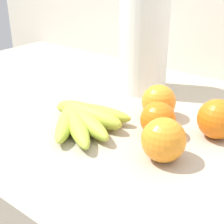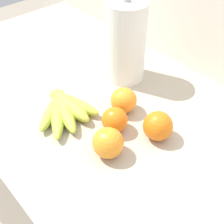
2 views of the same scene
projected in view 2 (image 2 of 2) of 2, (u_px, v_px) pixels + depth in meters
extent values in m
cube|color=silver|center=(219.00, 133.00, 1.07)|extent=(2.16, 0.06, 1.30)
ellipsoid|color=#B0C33F|center=(53.00, 110.00, 0.82)|extent=(0.12, 0.16, 0.03)
ellipsoid|color=#ABC43F|center=(58.00, 112.00, 0.82)|extent=(0.19, 0.14, 0.04)
ellipsoid|color=#ABBE3F|center=(64.00, 110.00, 0.82)|extent=(0.19, 0.10, 0.04)
ellipsoid|color=#B5C13F|center=(69.00, 105.00, 0.83)|extent=(0.17, 0.05, 0.04)
ellipsoid|color=#B3C63F|center=(73.00, 103.00, 0.84)|extent=(0.17, 0.08, 0.04)
sphere|color=orange|center=(108.00, 143.00, 0.71)|extent=(0.07, 0.07, 0.07)
sphere|color=orange|center=(124.00, 100.00, 0.82)|extent=(0.07, 0.07, 0.07)
sphere|color=orange|center=(158.00, 126.00, 0.75)|extent=(0.07, 0.07, 0.07)
sphere|color=orange|center=(115.00, 120.00, 0.77)|extent=(0.07, 0.07, 0.07)
cylinder|color=white|center=(126.00, 42.00, 0.89)|extent=(0.12, 0.12, 0.24)
cylinder|color=gray|center=(126.00, 37.00, 0.88)|extent=(0.02, 0.02, 0.27)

